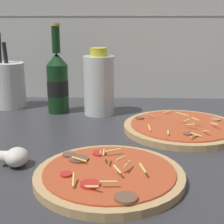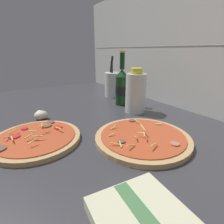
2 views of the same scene
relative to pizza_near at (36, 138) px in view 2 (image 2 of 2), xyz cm
name	(u,v)px [view 2 (image 2 of 2)]	position (x,y,z in cm)	size (l,w,h in cm)	color
counter_slab	(89,129)	(-1.64, 17.94, -2.10)	(160.00, 90.00, 2.50)	#38383D
tile_backsplash	(179,46)	(-1.64, 63.44, 26.65)	(160.00, 1.13, 60.00)	silver
pizza_near	(36,138)	(0.00, 0.00, 0.00)	(25.87, 25.87, 4.45)	tan
pizza_far	(142,137)	(16.73, 27.19, 0.02)	(28.61, 28.61, 4.72)	tan
beer_bottle	(122,87)	(-16.89, 43.47, 8.21)	(6.16, 6.16, 25.52)	#143819
oil_bottle	(136,92)	(-4.76, 42.08, 7.85)	(8.71, 8.71, 18.93)	silver
mushroom_left	(41,115)	(-17.75, 5.04, 0.93)	(5.33, 5.08, 3.56)	white
utensil_crock	(113,84)	(-33.05, 48.90, 6.27)	(9.66, 9.66, 22.77)	silver
dish_towel	(139,215)	(36.50, 8.59, 0.37)	(13.84, 15.06, 2.56)	beige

